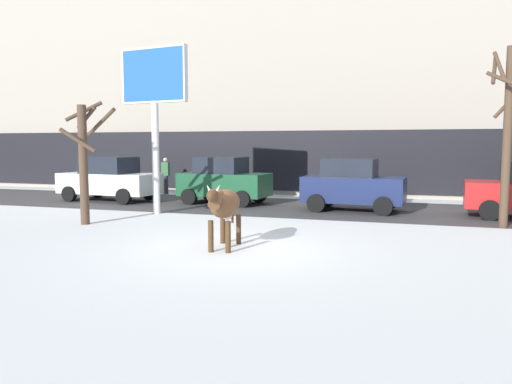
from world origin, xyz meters
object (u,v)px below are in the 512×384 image
at_px(cow_brown, 224,205).
at_px(car_white_sedan, 110,179).
at_px(billboard, 154,85).
at_px(pedestrian_near_billboard, 166,176).
at_px(bare_tree_left_lot, 506,130).
at_px(bare_tree_right_lot, 85,156).
at_px(pedestrian_far_left, 338,179).
at_px(car_navy_hatchback, 353,185).
at_px(car_darkgreen_hatchback, 224,180).

height_order(cow_brown, car_white_sedan, car_white_sedan).
relative_size(billboard, pedestrian_near_billboard, 3.21).
xyz_separation_m(cow_brown, billboard, (-4.22, 4.49, 3.32)).
distance_m(bare_tree_left_lot, bare_tree_right_lot, 12.08).
xyz_separation_m(pedestrian_far_left, bare_tree_left_lot, (5.45, -5.63, 1.88)).
xyz_separation_m(billboard, car_navy_hatchback, (6.29, 2.78, -3.39)).
bearing_deg(pedestrian_far_left, car_white_sedan, -160.32).
height_order(car_darkgreen_hatchback, bare_tree_left_lot, bare_tree_left_lot).
distance_m(billboard, car_navy_hatchback, 7.66).
height_order(car_darkgreen_hatchback, car_navy_hatchback, same).
relative_size(pedestrian_near_billboard, pedestrian_far_left, 1.00).
height_order(cow_brown, pedestrian_near_billboard, pedestrian_near_billboard).
bearing_deg(bare_tree_left_lot, pedestrian_far_left, 134.06).
relative_size(car_darkgreen_hatchback, pedestrian_near_billboard, 2.09).
height_order(pedestrian_near_billboard, bare_tree_left_lot, bare_tree_left_lot).
distance_m(billboard, bare_tree_right_lot, 3.54).
bearing_deg(pedestrian_far_left, pedestrian_near_billboard, 180.00).
bearing_deg(cow_brown, bare_tree_right_lot, 159.04).
bearing_deg(cow_brown, car_darkgreen_hatchback, 111.29).
distance_m(car_darkgreen_hatchback, pedestrian_near_billboard, 4.87).
distance_m(pedestrian_near_billboard, pedestrian_far_left, 8.19).
bearing_deg(car_white_sedan, car_darkgreen_hatchback, 6.10).
xyz_separation_m(car_white_sedan, car_navy_hatchback, (10.09, -0.12, 0.02)).
height_order(car_navy_hatchback, pedestrian_far_left, car_navy_hatchback).
bearing_deg(bare_tree_right_lot, car_navy_hatchback, 36.24).
distance_m(car_white_sedan, car_darkgreen_hatchback, 4.96).
distance_m(billboard, bare_tree_left_lot, 10.86).
distance_m(pedestrian_near_billboard, bare_tree_right_lot, 8.95).
distance_m(cow_brown, car_darkgreen_hatchback, 8.50).
height_order(car_navy_hatchback, bare_tree_left_lot, bare_tree_left_lot).
xyz_separation_m(billboard, bare_tree_right_lot, (-0.94, -2.52, -2.30)).
xyz_separation_m(car_navy_hatchback, bare_tree_left_lot, (4.45, -2.27, 1.84)).
height_order(car_white_sedan, car_darkgreen_hatchback, car_darkgreen_hatchback).
relative_size(billboard, bare_tree_left_lot, 1.10).
xyz_separation_m(car_navy_hatchback, pedestrian_far_left, (-1.00, 3.37, -0.05)).
distance_m(car_white_sedan, pedestrian_far_left, 9.65).
xyz_separation_m(cow_brown, pedestrian_near_billboard, (-7.12, 10.64, -0.11)).
height_order(car_white_sedan, car_navy_hatchback, car_navy_hatchback).
height_order(billboard, bare_tree_left_lot, billboard).
xyz_separation_m(car_darkgreen_hatchback, car_navy_hatchback, (5.15, -0.65, 0.00)).
bearing_deg(car_navy_hatchback, cow_brown, -105.89).
height_order(cow_brown, pedestrian_far_left, pedestrian_far_left).
relative_size(billboard, car_white_sedan, 1.29).
relative_size(cow_brown, car_navy_hatchback, 0.53).
height_order(car_darkgreen_hatchback, bare_tree_right_lot, bare_tree_right_lot).
relative_size(car_navy_hatchback, bare_tree_right_lot, 0.99).
bearing_deg(car_darkgreen_hatchback, billboard, -108.31).
bearing_deg(billboard, car_white_sedan, 142.69).
xyz_separation_m(pedestrian_near_billboard, pedestrian_far_left, (8.19, 0.00, 0.00)).
bearing_deg(bare_tree_left_lot, cow_brown, -142.50).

